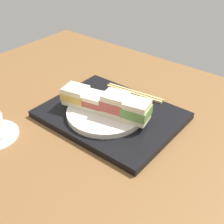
{
  "coord_description": "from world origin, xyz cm",
  "views": [
    {
      "loc": [
        -41.66,
        51.78,
        51.29
      ],
      "look_at": [
        0.73,
        -1.01,
        5.0
      ],
      "focal_mm": 47.97,
      "sensor_mm": 36.0,
      "label": 1
    }
  ],
  "objects": [
    {
      "name": "sandwich_nearmost",
      "position": [
        -5.33,
        -3.87,
        6.44
      ],
      "size": [
        8.2,
        7.52,
        5.79
      ],
      "color": "beige",
      "rests_on": "sandwich_plate"
    },
    {
      "name": "ground_plane",
      "position": [
        0.0,
        0.0,
        -1.5
      ],
      "size": [
        140.0,
        100.0,
        3.0
      ],
      "primitive_type": "cube",
      "color": "brown"
    },
    {
      "name": "sandwich_inner_near",
      "position": [
        0.94,
        -2.72,
        6.67
      ],
      "size": [
        8.14,
        7.55,
        6.27
      ],
      "color": "beige",
      "rests_on": "sandwich_plate"
    },
    {
      "name": "sandwich_farmost",
      "position": [
        13.48,
        -0.43,
        6.1
      ],
      "size": [
        8.28,
        7.43,
        5.13
      ],
      "color": "beige",
      "rests_on": "sandwich_plate"
    },
    {
      "name": "serving_tray",
      "position": [
        3.69,
        -4.2,
        0.98
      ],
      "size": [
        38.52,
        29.74,
        1.97
      ],
      "primitive_type": "cube",
      "color": "black",
      "rests_on": "ground_plane"
    },
    {
      "name": "sandwich_plate",
      "position": [
        4.07,
        -2.15,
        2.75
      ],
      "size": [
        22.28,
        22.28,
        1.57
      ],
      "primitive_type": "cylinder",
      "color": "silver",
      "rests_on": "serving_tray"
    },
    {
      "name": "chopsticks_pair",
      "position": [
        4.41,
        -17.04,
        2.32
      ],
      "size": [
        19.77,
        4.15,
        0.7
      ],
      "color": "tan",
      "rests_on": "serving_tray"
    },
    {
      "name": "sandwich_inner_far",
      "position": [
        7.21,
        -1.57,
        5.66
      ],
      "size": [
        8.01,
        7.2,
        4.24
      ],
      "color": "#EFE5C1",
      "rests_on": "sandwich_plate"
    }
  ]
}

